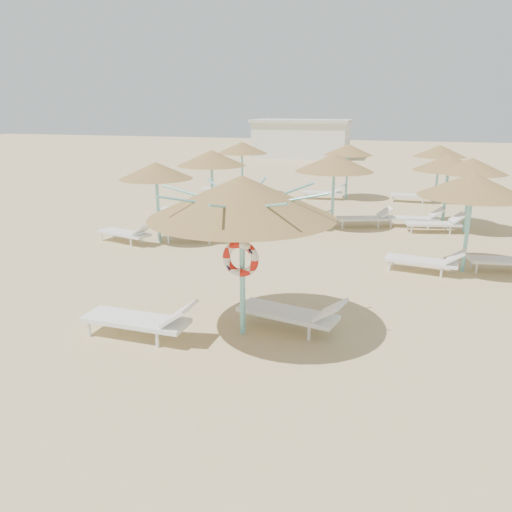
# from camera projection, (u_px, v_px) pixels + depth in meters

# --- Properties ---
(ground) EXTENTS (120.00, 120.00, 0.00)m
(ground) POSITION_uv_depth(u_px,v_px,m) (238.00, 327.00, 10.25)
(ground) COLOR tan
(ground) RESTS_ON ground
(main_palapa) EXTENTS (3.52, 3.52, 3.16)m
(main_palapa) POSITION_uv_depth(u_px,v_px,m) (242.00, 197.00, 9.19)
(main_palapa) COLOR #77CACE
(main_palapa) RESTS_ON ground
(lounger_main_a) EXTENTS (2.29, 0.74, 0.83)m
(lounger_main_a) POSITION_uv_depth(u_px,v_px,m) (143.00, 319.00, 9.68)
(lounger_main_a) COLOR white
(lounger_main_a) RESTS_ON ground
(lounger_main_b) EXTENTS (2.28, 1.09, 0.80)m
(lounger_main_b) POSITION_uv_depth(u_px,v_px,m) (294.00, 313.00, 10.01)
(lounger_main_b) COLOR white
(lounger_main_b) RESTS_ON ground
(palapa_field) EXTENTS (17.90, 13.49, 2.72)m
(palapa_field) POSITION_uv_depth(u_px,v_px,m) (386.00, 165.00, 18.03)
(palapa_field) COLOR #77CACE
(palapa_field) RESTS_ON ground
(service_hut) EXTENTS (8.40, 4.40, 3.25)m
(service_hut) POSITION_uv_depth(u_px,v_px,m) (301.00, 139.00, 43.52)
(service_hut) COLOR silver
(service_hut) RESTS_ON ground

